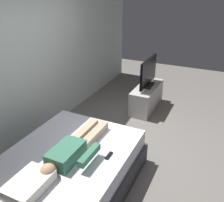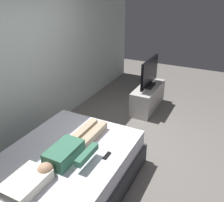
{
  "view_description": "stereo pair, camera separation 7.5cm",
  "coord_description": "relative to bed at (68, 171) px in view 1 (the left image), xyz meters",
  "views": [
    {
      "loc": [
        -2.85,
        -1.04,
        2.44
      ],
      "look_at": [
        0.43,
        0.53,
        0.69
      ],
      "focal_mm": 39.41,
      "sensor_mm": 36.0,
      "label": 1
    },
    {
      "loc": [
        -2.82,
        -1.1,
        2.44
      ],
      "look_at": [
        0.43,
        0.53,
        0.69
      ],
      "focal_mm": 39.41,
      "sensor_mm": 36.0,
      "label": 2
    }
  ],
  "objects": [
    {
      "name": "tv",
      "position": [
        2.62,
        -0.19,
        0.52
      ],
      "size": [
        0.88,
        0.2,
        0.59
      ],
      "color": "black",
      "rests_on": "tv_stand"
    },
    {
      "name": "tv_stand",
      "position": [
        2.62,
        -0.19,
        -0.01
      ],
      "size": [
        1.1,
        0.4,
        0.5
      ],
      "primitive_type": "cube",
      "color": "#B7B2AD",
      "rests_on": "ground"
    },
    {
      "name": "bed",
      "position": [
        0.0,
        0.0,
        0.0
      ],
      "size": [
        1.92,
        1.51,
        0.54
      ],
      "color": "#333338",
      "rests_on": "ground"
    },
    {
      "name": "remote",
      "position": [
        0.18,
        -0.5,
        0.29
      ],
      "size": [
        0.15,
        0.04,
        0.02
      ],
      "primitive_type": "cube",
      "color": "black",
      "rests_on": "bed"
    },
    {
      "name": "pillow",
      "position": [
        -0.64,
        0.0,
        0.34
      ],
      "size": [
        0.48,
        0.34,
        0.12
      ],
      "primitive_type": "cube",
      "color": "silver",
      "rests_on": "bed"
    },
    {
      "name": "person",
      "position": [
        0.03,
        -0.09,
        0.36
      ],
      "size": [
        1.26,
        0.46,
        0.18
      ],
      "color": "#387056",
      "rests_on": "bed"
    },
    {
      "name": "back_wall",
      "position": [
        1.28,
        1.25,
        1.14
      ],
      "size": [
        6.4,
        0.1,
        2.8
      ],
      "primitive_type": "cube",
      "color": "silver",
      "rests_on": "ground"
    },
    {
      "name": "ground_plane",
      "position": [
        0.88,
        -0.53,
        -0.26
      ],
      "size": [
        10.0,
        10.0,
        0.0
      ],
      "primitive_type": "plane",
      "color": "slate"
    }
  ]
}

